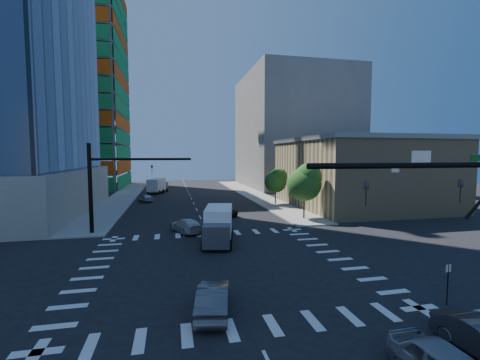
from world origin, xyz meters
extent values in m
plane|color=black|center=(0.00, 0.00, 0.00)|extent=(160.00, 160.00, 0.00)
cube|color=silver|center=(0.00, 0.00, 0.01)|extent=(20.00, 20.00, 0.01)
cube|color=gray|center=(12.50, 40.00, 0.07)|extent=(5.00, 60.00, 0.15)
cube|color=gray|center=(-12.50, 40.00, 0.07)|extent=(5.00, 60.00, 0.15)
cube|color=#18863E|center=(-14.90, 62.00, 24.50)|extent=(0.12, 24.00, 49.00)
cube|color=#C2480B|center=(-27.50, 49.40, 24.50)|extent=(24.00, 0.12, 49.00)
cube|color=tan|center=(25.00, 22.00, 5.00)|extent=(20.00, 22.00, 10.00)
cube|color=slate|center=(25.00, 22.00, 10.30)|extent=(20.50, 22.50, 0.60)
cube|color=slate|center=(27.00, 55.00, 14.00)|extent=(24.00, 30.00, 28.00)
cylinder|color=black|center=(6.50, -11.50, 7.55)|extent=(10.00, 0.24, 0.24)
imported|color=black|center=(8.50, -11.50, 6.45)|extent=(0.16, 0.20, 1.00)
imported|color=black|center=(4.00, -11.50, 6.45)|extent=(0.16, 0.20, 1.00)
cube|color=white|center=(6.50, -11.50, 7.90)|extent=(0.90, 0.04, 0.50)
cylinder|color=black|center=(-11.50, 11.50, 4.65)|extent=(0.40, 0.40, 9.00)
cylinder|color=black|center=(-6.50, 11.50, 7.55)|extent=(10.00, 0.24, 0.24)
imported|color=black|center=(-5.50, 11.50, 6.45)|extent=(0.16, 0.20, 1.00)
cylinder|color=#382316|center=(12.50, 14.00, 1.29)|extent=(0.20, 0.20, 2.27)
sphere|color=#124313|center=(12.50, 14.00, 4.38)|extent=(4.16, 4.16, 4.16)
sphere|color=#417125|center=(12.90, 13.70, 5.35)|extent=(3.25, 3.25, 3.25)
cylinder|color=#382316|center=(12.80, 26.00, 1.11)|extent=(0.20, 0.20, 1.92)
sphere|color=#124313|center=(12.80, 26.00, 3.72)|extent=(3.52, 3.52, 3.52)
sphere|color=#417125|center=(13.20, 25.70, 4.55)|extent=(2.75, 2.75, 2.75)
cylinder|color=black|center=(10.70, -9.00, 1.10)|extent=(0.06, 0.06, 2.20)
cube|color=silver|center=(10.70, -9.00, 2.00)|extent=(0.30, 0.03, 0.40)
imported|color=black|center=(3.05, 18.68, 0.75)|extent=(3.81, 5.84, 1.49)
imported|color=#BCBCBC|center=(-2.16, 10.31, 0.69)|extent=(3.77, 5.13, 1.38)
imported|color=#A2A3A9|center=(-7.91, 33.77, 0.65)|extent=(2.99, 4.12, 1.30)
imported|color=#4E4E53|center=(-1.59, -7.21, 0.73)|extent=(2.34, 4.65, 1.46)
cube|color=white|center=(0.52, 5.50, 1.86)|extent=(3.31, 5.28, 2.55)
cube|color=#44454D|center=(0.52, 5.50, 1.23)|extent=(2.57, 2.19, 1.86)
cube|color=#B9B8BB|center=(-6.27, 46.11, 1.83)|extent=(3.73, 5.29, 2.50)
cube|color=#44454D|center=(-6.27, 46.11, 1.20)|extent=(2.65, 2.35, 1.83)
camera|label=1|loc=(-3.56, -22.82, 7.97)|focal=24.00mm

